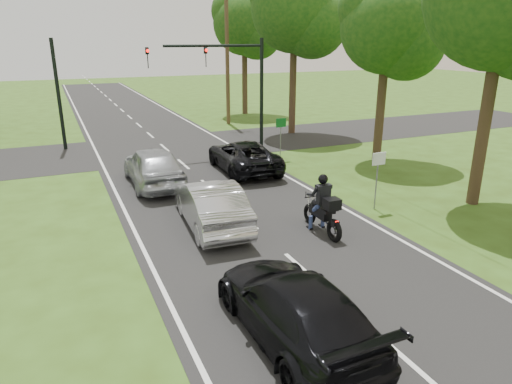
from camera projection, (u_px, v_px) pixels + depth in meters
ground at (303, 269)px, 12.30m from camera, size 140.00×140.00×0.00m
road at (195, 175)px, 20.96m from camera, size 8.00×100.00×0.01m
cross_road at (165, 148)px, 26.16m from camera, size 60.00×7.00×0.01m
motorcycle_rider at (323, 210)px, 14.43m from camera, size 0.64×2.27×1.96m
dark_suv at (243, 156)px, 21.39m from camera, size 2.64×5.25×1.43m
silver_sedan at (211, 204)px, 14.93m from camera, size 1.96×4.76×1.53m
silver_suv at (153, 166)px, 19.19m from camera, size 2.01×4.92×1.67m
dark_car_behind at (295, 307)px, 9.28m from camera, size 2.04×4.86×1.40m
traffic_signal at (230, 74)px, 24.40m from camera, size 6.38×0.44×6.00m
signal_pole_far at (59, 95)px, 24.93m from camera, size 0.20×0.20×6.00m
utility_pole_far at (227, 52)px, 32.14m from camera, size 1.60×0.28×10.00m
sign_white at (378, 167)px, 16.19m from camera, size 0.55×0.07×2.12m
sign_green at (281, 129)px, 23.20m from camera, size 0.55×0.07×2.12m
tree_row_c at (394, 32)px, 21.72m from camera, size 4.80×4.65×8.76m
tree_row_d at (301, 13)px, 27.98m from camera, size 5.76×5.58×10.45m
tree_row_e at (249, 27)px, 36.13m from camera, size 5.28×5.12×9.61m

